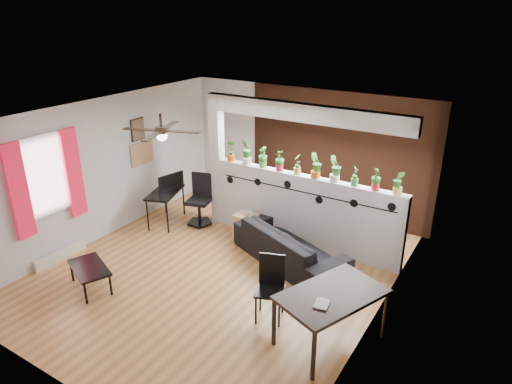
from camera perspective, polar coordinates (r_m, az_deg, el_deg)
name	(u,v)px	position (r m, az deg, el deg)	size (l,w,h in m)	color
room_shell	(218,198)	(7.18, -4.78, -0.72)	(6.30, 7.10, 2.90)	#9B6432
partition_wall	(304,211)	(8.24, 6.08, -2.40)	(3.60, 0.18, 1.35)	#BCBCC1
ceiling_header	(309,113)	(7.67, 6.62, 9.74)	(3.60, 0.18, 0.30)	silver
pier_column	(217,160)	(8.93, -4.86, 3.95)	(0.22, 0.20, 2.60)	#BCBCC1
brick_panel	(338,157)	(9.28, 10.24, 4.38)	(3.90, 0.05, 2.60)	#9D4D2D
vine_decal	(303,192)	(7.99, 5.89, 0.00)	(3.31, 0.01, 0.30)	black
window_assembly	(46,178)	(8.12, -24.78, 1.59)	(0.09, 1.30, 1.55)	white
baseboard_heater	(61,255)	(8.67, -23.21, -7.23)	(0.08, 1.00, 0.18)	silver
corkboard	(142,153)	(9.45, -14.07, 4.71)	(0.03, 0.60, 0.45)	#A4734F
framed_art	(138,130)	(9.28, -14.59, 7.57)	(0.03, 0.34, 0.44)	#8C7259
ceiling_fan	(162,132)	(7.13, -11.73, 7.34)	(1.19, 1.19, 0.43)	black
potted_plant_0	(231,150)	(8.66, -3.15, 5.28)	(0.26, 0.24, 0.41)	#EE521C
potted_plant_1	(247,151)	(8.47, -1.19, 5.10)	(0.29, 0.31, 0.47)	silver
potted_plant_2	(263,156)	(8.30, 0.86, 4.48)	(0.25, 0.24, 0.39)	#4C9837
potted_plant_3	(280,160)	(8.14, 2.99, 4.04)	(0.19, 0.22, 0.38)	#B61D3B
potted_plant_4	(297,163)	(7.98, 5.19, 3.58)	(0.20, 0.22, 0.37)	gold
potted_plant_5	(316,165)	(7.83, 7.50, 3.40)	(0.29, 0.29, 0.45)	#CA6017
potted_plant_6	(335,168)	(7.70, 9.87, 2.96)	(0.30, 0.30, 0.46)	white
potted_plant_7	(355,175)	(7.61, 12.29, 2.12)	(0.19, 0.21, 0.36)	#338C3C
potted_plant_8	(376,178)	(7.50, 14.80, 1.67)	(0.23, 0.23, 0.37)	red
potted_plant_9	(398,182)	(7.42, 17.38, 1.23)	(0.23, 0.20, 0.40)	#E6C551
sofa	(290,246)	(7.82, 4.23, -6.79)	(2.08, 0.82, 0.61)	black
cube_shelf	(246,226)	(8.61, -1.31, -4.30)	(0.40, 0.35, 0.49)	tan
cup	(248,213)	(8.46, -1.04, -2.60)	(0.13, 0.13, 0.10)	gray
computer_desk	(165,194)	(9.24, -11.29, -0.31)	(0.77, 1.05, 0.68)	black
monitor	(170,185)	(9.28, -10.74, 0.90)	(0.05, 0.33, 0.19)	black
office_chair	(200,203)	(9.17, -6.99, -1.33)	(0.53, 0.53, 1.02)	black
dining_table	(332,298)	(6.00, 9.46, -12.98)	(1.27, 1.56, 0.74)	black
book	(315,302)	(5.75, 7.38, -13.49)	(0.17, 0.23, 0.02)	gray
folding_chair	(271,281)	(6.44, 1.86, -11.07)	(0.49, 0.49, 0.94)	black
coffee_table	(89,269)	(7.56, -20.12, -9.02)	(0.93, 0.74, 0.38)	black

